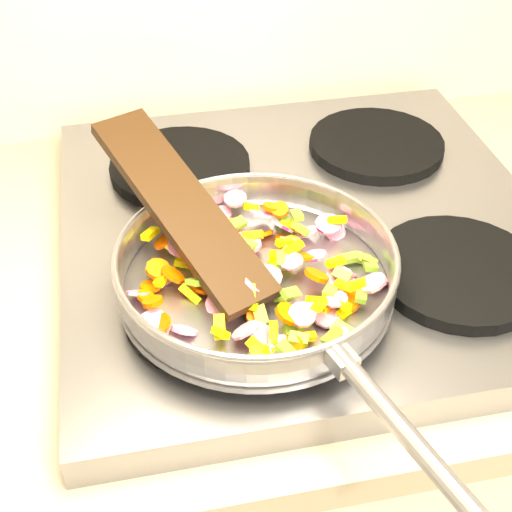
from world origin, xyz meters
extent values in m
cube|color=#939399|center=(-0.70, 1.67, 0.92)|extent=(0.60, 0.60, 0.04)
cylinder|color=black|center=(-0.84, 1.52, 0.95)|extent=(0.19, 0.19, 0.02)
cylinder|color=black|center=(-0.56, 1.52, 0.95)|extent=(0.19, 0.19, 0.02)
cylinder|color=black|center=(-0.84, 1.81, 0.95)|extent=(0.19, 0.19, 0.02)
cylinder|color=black|center=(-0.56, 1.81, 0.95)|extent=(0.19, 0.19, 0.02)
cylinder|color=#9E9EA5|center=(-0.79, 1.54, 0.96)|extent=(0.30, 0.30, 0.01)
torus|color=#9E9EA5|center=(-0.79, 1.54, 0.98)|extent=(0.33, 0.33, 0.04)
torus|color=#9E9EA5|center=(-0.79, 1.54, 1.00)|extent=(0.30, 0.30, 0.01)
cylinder|color=#9E9EA5|center=(-0.72, 1.31, 1.00)|extent=(0.07, 0.19, 0.02)
cube|color=#9E9EA5|center=(-0.74, 1.39, 0.99)|extent=(0.03, 0.04, 0.02)
cube|color=#FFEA04|center=(-0.79, 1.50, 0.98)|extent=(0.03, 0.01, 0.02)
cylinder|color=#E55100|center=(-0.74, 1.60, 0.97)|extent=(0.03, 0.03, 0.02)
cube|color=#74AA25|center=(-0.76, 1.46, 0.98)|extent=(0.02, 0.02, 0.01)
cube|color=#FFEA04|center=(-0.81, 1.42, 0.99)|extent=(0.02, 0.02, 0.01)
cylinder|color=#D61461|center=(-0.79, 1.54, 0.96)|extent=(0.05, 0.05, 0.01)
cylinder|color=#E55100|center=(-0.83, 1.64, 0.97)|extent=(0.02, 0.02, 0.01)
cube|color=#FFEA04|center=(-0.73, 1.62, 0.97)|extent=(0.02, 0.02, 0.01)
cube|color=#FFEA04|center=(-0.84, 1.46, 0.98)|extent=(0.01, 0.03, 0.02)
cylinder|color=#E55100|center=(-0.77, 1.61, 0.97)|extent=(0.03, 0.03, 0.02)
cube|color=#FFEA04|center=(-0.86, 1.57, 0.99)|extent=(0.02, 0.02, 0.02)
cylinder|color=#E55100|center=(-0.78, 1.42, 0.98)|extent=(0.03, 0.03, 0.02)
cylinder|color=#D61461|center=(-0.70, 1.53, 0.97)|extent=(0.04, 0.04, 0.03)
cylinder|color=#E55100|center=(-0.74, 1.58, 0.97)|extent=(0.03, 0.03, 0.02)
cylinder|color=#D61461|center=(-0.78, 1.53, 0.98)|extent=(0.04, 0.04, 0.01)
cube|color=#74AA25|center=(-0.74, 1.48, 0.97)|extent=(0.02, 0.02, 0.01)
cube|color=#74AA25|center=(-0.77, 1.43, 0.98)|extent=(0.02, 0.02, 0.01)
cube|color=#74AA25|center=(-0.73, 1.60, 0.98)|extent=(0.02, 0.03, 0.01)
cylinder|color=#E55100|center=(-0.77, 1.45, 0.97)|extent=(0.03, 0.03, 0.02)
cylinder|color=#E55100|center=(-0.81, 1.57, 0.98)|extent=(0.04, 0.04, 0.02)
cylinder|color=#D61461|center=(-0.68, 1.49, 0.99)|extent=(0.03, 0.03, 0.02)
cylinder|color=#D61461|center=(-0.73, 1.46, 0.97)|extent=(0.03, 0.04, 0.01)
cube|color=#FFEA04|center=(-0.77, 1.65, 0.98)|extent=(0.02, 0.01, 0.01)
cylinder|color=#E55100|center=(-0.80, 1.48, 0.97)|extent=(0.03, 0.03, 0.01)
cube|color=#74AA25|center=(-0.79, 1.42, 0.98)|extent=(0.02, 0.02, 0.02)
cube|color=#74AA25|center=(-0.80, 1.62, 0.98)|extent=(0.02, 0.02, 0.01)
cylinder|color=#D61461|center=(-0.66, 1.51, 0.97)|extent=(0.04, 0.04, 0.02)
cube|color=#FFEA04|center=(-0.87, 1.59, 0.97)|extent=(0.02, 0.02, 0.02)
cylinder|color=#D61461|center=(-0.80, 1.45, 0.98)|extent=(0.03, 0.04, 0.03)
cube|color=#74AA25|center=(-0.77, 1.45, 0.97)|extent=(0.02, 0.01, 0.02)
cylinder|color=#D61461|center=(-0.72, 1.60, 0.97)|extent=(0.03, 0.03, 0.02)
cylinder|color=#E55100|center=(-0.88, 1.61, 0.98)|extent=(0.04, 0.04, 0.03)
cube|color=#FFEA04|center=(-0.81, 1.42, 0.98)|extent=(0.02, 0.03, 0.01)
cylinder|color=#D61461|center=(-0.85, 1.59, 0.96)|extent=(0.03, 0.03, 0.02)
cube|color=#74AA25|center=(-0.87, 1.61, 0.97)|extent=(0.02, 0.02, 0.02)
cube|color=#FFEA04|center=(-0.71, 1.53, 0.99)|extent=(0.02, 0.02, 0.01)
cube|color=#FFEA04|center=(-0.74, 1.48, 0.98)|extent=(0.02, 0.02, 0.02)
cube|color=#74AA25|center=(-0.70, 1.51, 0.98)|extent=(0.02, 0.02, 0.01)
cylinder|color=#E55100|center=(-0.73, 1.55, 0.98)|extent=(0.03, 0.03, 0.02)
cylinder|color=#E55100|center=(-0.73, 1.51, 0.98)|extent=(0.03, 0.04, 0.02)
cylinder|color=#D61461|center=(-0.83, 1.51, 0.97)|extent=(0.03, 0.03, 0.02)
cube|color=#FFEA04|center=(-0.78, 1.60, 0.98)|extent=(0.03, 0.02, 0.02)
cube|color=#FFEA04|center=(-0.74, 1.48, 0.97)|extent=(0.03, 0.02, 0.01)
cube|color=#FFEA04|center=(-0.80, 1.49, 0.98)|extent=(0.02, 0.03, 0.02)
cylinder|color=#D61461|center=(-0.84, 1.61, 0.97)|extent=(0.04, 0.04, 0.03)
cube|color=#74AA25|center=(-0.74, 1.63, 0.97)|extent=(0.02, 0.03, 0.01)
cylinder|color=#D61461|center=(-0.80, 1.54, 0.98)|extent=(0.04, 0.04, 0.03)
cube|color=#FFEA04|center=(-0.81, 1.41, 0.99)|extent=(0.02, 0.03, 0.02)
cube|color=#74AA25|center=(-0.68, 1.55, 0.97)|extent=(0.02, 0.02, 0.01)
cylinder|color=#D61461|center=(-0.75, 1.54, 0.98)|extent=(0.04, 0.04, 0.01)
cube|color=#74AA25|center=(-0.86, 1.53, 0.99)|extent=(0.02, 0.02, 0.02)
cylinder|color=#D61461|center=(-0.79, 1.59, 0.97)|extent=(0.05, 0.05, 0.02)
cylinder|color=#D61461|center=(-0.75, 1.48, 0.98)|extent=(0.03, 0.03, 0.02)
cube|color=#FFEA04|center=(-0.89, 1.55, 0.98)|extent=(0.02, 0.02, 0.01)
cylinder|color=#D61461|center=(-0.81, 1.42, 0.97)|extent=(0.03, 0.03, 0.03)
cylinder|color=#D61461|center=(-0.82, 1.45, 0.98)|extent=(0.03, 0.04, 0.03)
cube|color=#FFEA04|center=(-0.72, 1.47, 0.98)|extent=(0.01, 0.03, 0.02)
cylinder|color=#E55100|center=(-0.84, 1.65, 0.97)|extent=(0.02, 0.02, 0.01)
cube|color=#74AA25|center=(-0.84, 1.57, 0.98)|extent=(0.02, 0.02, 0.02)
cylinder|color=#E55100|center=(-0.90, 1.55, 0.97)|extent=(0.03, 0.03, 0.01)
cube|color=#FFEA04|center=(-0.71, 1.47, 0.97)|extent=(0.03, 0.02, 0.01)
cube|color=#FFEA04|center=(-0.84, 1.65, 0.97)|extent=(0.02, 0.02, 0.02)
cube|color=#74AA25|center=(-0.77, 1.50, 0.97)|extent=(0.02, 0.02, 0.02)
cylinder|color=#E55100|center=(-0.84, 1.63, 0.97)|extent=(0.03, 0.02, 0.02)
cube|color=#FFEA04|center=(-0.82, 1.52, 0.98)|extent=(0.02, 0.03, 0.01)
cube|color=#74AA25|center=(-0.75, 1.56, 0.98)|extent=(0.02, 0.02, 0.02)
cylinder|color=#E55100|center=(-0.84, 1.53, 0.98)|extent=(0.03, 0.03, 0.01)
cube|color=#FFEA04|center=(-0.68, 1.60, 0.99)|extent=(0.02, 0.02, 0.01)
cylinder|color=#D61461|center=(-0.69, 1.60, 0.98)|extent=(0.04, 0.04, 0.01)
cylinder|color=#D61461|center=(-0.74, 1.61, 0.98)|extent=(0.03, 0.03, 0.03)
cube|color=#74AA25|center=(-0.67, 1.52, 0.98)|extent=(0.02, 0.02, 0.01)
cylinder|color=#E55100|center=(-0.70, 1.48, 0.97)|extent=(0.02, 0.03, 0.03)
cube|color=#FFEA04|center=(-0.77, 1.41, 0.97)|extent=(0.02, 0.01, 0.02)
cube|color=#FFEA04|center=(-0.75, 1.57, 0.98)|extent=(0.02, 0.01, 0.01)
cube|color=#FFEA04|center=(-0.84, 1.62, 0.99)|extent=(0.03, 0.02, 0.02)
cylinder|color=#D61461|center=(-0.79, 1.42, 0.98)|extent=(0.03, 0.04, 0.03)
cylinder|color=#D61461|center=(-0.76, 1.64, 0.98)|extent=(0.04, 0.04, 0.02)
cylinder|color=#D61461|center=(-0.87, 1.48, 0.97)|extent=(0.04, 0.04, 0.02)
cylinder|color=#D61461|center=(-0.80, 1.51, 0.98)|extent=(0.03, 0.04, 0.03)
cube|color=#74AA25|center=(-0.80, 1.47, 0.97)|extent=(0.01, 0.02, 0.01)
cube|color=#74AA25|center=(-0.79, 1.59, 0.98)|extent=(0.03, 0.03, 0.01)
cube|color=#74AA25|center=(-0.76, 1.49, 0.98)|extent=(0.02, 0.02, 0.02)
cube|color=#FFEA04|center=(-0.69, 1.49, 0.98)|extent=(0.03, 0.02, 0.02)
cube|color=#74AA25|center=(-0.83, 1.50, 0.97)|extent=(0.02, 0.03, 0.02)
cylinder|color=#E55100|center=(-0.88, 1.55, 0.98)|extent=(0.03, 0.03, 0.02)
cylinder|color=#D61461|center=(-0.79, 1.66, 0.98)|extent=(0.04, 0.04, 0.01)
cylinder|color=#E55100|center=(-0.90, 1.51, 0.98)|extent=(0.03, 0.03, 0.02)
cube|color=#74AA25|center=(-0.67, 1.53, 0.99)|extent=(0.02, 0.02, 0.02)
cube|color=#74AA25|center=(-0.69, 1.48, 0.98)|extent=(0.02, 0.02, 0.01)
cylinder|color=#E55100|center=(-0.89, 1.56, 0.98)|extent=(0.03, 0.03, 0.02)
cube|color=#FFEA04|center=(-0.89, 1.61, 0.99)|extent=(0.02, 0.03, 0.01)
cube|color=#74AA25|center=(-0.80, 1.50, 0.98)|extent=(0.02, 0.02, 0.02)
cube|color=#FFEA04|center=(-0.82, 1.52, 0.97)|extent=(0.03, 0.02, 0.02)
cube|color=#FFEA04|center=(-0.71, 1.49, 0.99)|extent=(0.02, 0.02, 0.02)
cylinder|color=#D61461|center=(-0.83, 1.41, 0.96)|extent=(0.03, 0.04, 0.03)
cylinder|color=#D61461|center=(-0.84, 1.53, 0.99)|extent=(0.03, 0.03, 0.01)
cube|color=#74AA25|center=(-0.81, 1.53, 0.97)|extent=(0.02, 0.02, 0.01)
cube|color=#FFEA04|center=(-0.74, 1.56, 0.99)|extent=(0.02, 0.02, 0.02)
cylinder|color=#D61461|center=(-0.70, 1.52, 0.97)|extent=(0.03, 0.03, 0.02)
cube|color=#74AA25|center=(-0.89, 1.57, 0.97)|extent=(0.02, 0.02, 0.01)
cylinder|color=#D61461|center=(-0.82, 1.50, 0.98)|extent=(0.03, 0.03, 0.02)
cube|color=#FFEA04|center=(-0.86, 1.58, 0.97)|extent=(0.03, 0.02, 0.01)
cube|color=#74AA25|center=(-0.82, 1.43, 0.97)|extent=(0.02, 0.03, 0.02)
cube|color=#FFEA04|center=(-0.82, 1.63, 0.97)|extent=(0.03, 0.01, 0.02)
cylinder|color=#E55100|center=(-0.91, 1.53, 0.97)|extent=(0.03, 0.03, 0.02)
cube|color=#FFEA04|center=(-0.80, 1.59, 0.97)|extent=(0.02, 0.02, 0.02)
cylinder|color=#E55100|center=(-0.74, 1.63, 0.99)|extent=(0.03, 0.03, 0.01)
cylinder|color=#D61461|center=(-0.92, 1.53, 0.97)|extent=(0.04, 0.03, 0.02)
cylinder|color=#D61461|center=(-0.89, 1.56, 0.97)|extent=(0.04, 0.03, 0.02)
cube|color=#74AA25|center=(-0.73, 1.62, 0.98)|extent=(0.01, 0.02, 0.01)
cube|color=#FFEA04|center=(-0.86, 1.53, 0.97)|extent=(0.02, 0.02, 0.02)
cube|color=#FFEA04|center=(-0.80, 1.42, 0.97)|extent=(0.03, 0.02, 0.02)
cylinder|color=#E55100|center=(-0.75, 1.64, 0.99)|extent=(0.03, 0.03, 0.01)
cylinder|color=#D61461|center=(-0.73, 1.43, 0.97)|extent=(0.03, 0.03, 0.02)
cylinder|color=#D61461|center=(-0.76, 1.46, 0.98)|extent=(0.04, 0.04, 0.01)
cylinder|color=#D61461|center=(-0.82, 1.55, 0.97)|extent=(0.04, 0.04, 0.02)
cube|color=#FFEA04|center=(-0.76, 1.44, 0.97)|extent=(0.02, 0.01, 0.01)
cylinder|color=#E55100|center=(-0.90, 1.49, 0.97)|extent=(0.03, 0.03, 0.02)
cube|color=#FFEA04|center=(-0.79, 1.44, 0.98)|extent=(0.01, 0.03, 0.01)
cylinder|color=#E55100|center=(-0.80, 1.63, 0.97)|extent=(0.03, 0.03, 0.01)
cube|color=#74AA25|center=(-0.79, 1.60, 0.97)|extent=(0.01, 0.02, 0.01)
cube|color=#74AA25|center=(-0.74, 1.43, 0.98)|extent=(0.02, 0.02, 0.02)
cube|color=#FFEA04|center=(-0.87, 1.61, 0.97)|extent=(0.02, 0.02, 0.02)
cylinder|color=#D61461|center=(-0.72, 1.55, 0.98)|extent=(0.03, 0.03, 0.02)
cube|color=#74AA25|center=(-0.67, 1.51, 0.97)|extent=(0.02, 0.02, 0.02)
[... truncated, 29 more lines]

